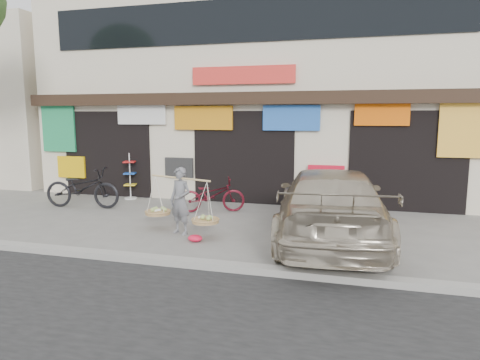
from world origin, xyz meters
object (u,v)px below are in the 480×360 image
(bike_0, at_px, (82,188))
(bike_2, at_px, (212,195))
(street_vendor, at_px, (180,204))
(display_rack, at_px, (130,181))
(suv, at_px, (330,205))

(bike_0, height_order, bike_2, bike_0)
(street_vendor, distance_m, bike_0, 4.12)
(street_vendor, relative_size, bike_2, 1.06)
(display_rack, bearing_deg, suv, -25.44)
(street_vendor, bearing_deg, bike_0, 173.20)
(bike_2, bearing_deg, street_vendor, 159.70)
(street_vendor, height_order, suv, suv)
(street_vendor, height_order, bike_2, street_vendor)
(suv, distance_m, display_rack, 6.92)
(bike_2, distance_m, display_rack, 3.23)
(street_vendor, xyz_separation_m, bike_2, (-0.04, 2.22, -0.20))
(bike_0, xyz_separation_m, display_rack, (0.64, 1.52, 0.01))
(street_vendor, xyz_separation_m, bike_0, (-3.71, 1.78, -0.10))
(suv, bearing_deg, bike_2, -35.83)
(bike_2, relative_size, display_rack, 1.24)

